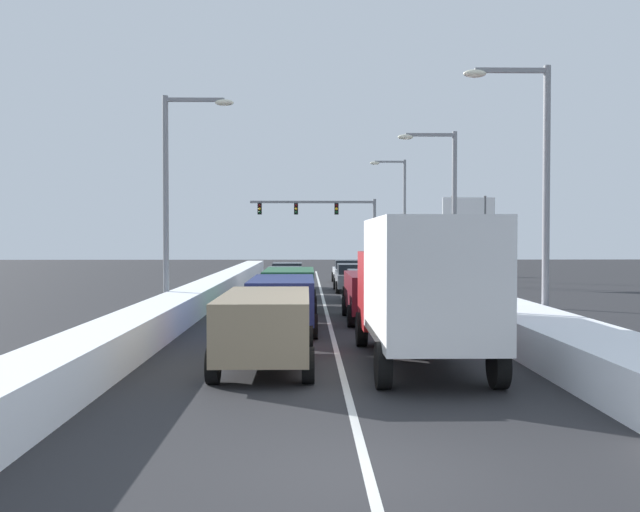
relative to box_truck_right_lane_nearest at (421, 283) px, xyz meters
The scene contains 20 objects.
ground_plane 13.05m from the box_truck_right_lane_nearest, 98.19° to the left, with size 130.83×130.83×0.00m, color #28282B.
lane_stripe_between_right_lane_and_center_lane 18.01m from the box_truck_right_lane_nearest, 95.90° to the left, with size 0.14×55.35×0.01m, color silver.
snow_bank_right_shoulder 18.20m from the box_truck_right_lane_nearest, 79.01° to the left, with size 2.17×55.35×0.90m, color white.
snow_bank_left_shoulder 19.24m from the box_truck_right_lane_nearest, 111.84° to the left, with size 1.39×55.35×0.93m, color white.
box_truck_right_lane_nearest is the anchor object (origin of this frame).
suv_maroon_right_lane_second 8.74m from the box_truck_right_lane_nearest, 91.30° to the left, with size 2.16×4.90×1.67m.
sedan_black_right_lane_third 15.33m from the box_truck_right_lane_nearest, 89.80° to the left, with size 2.00×4.50×1.51m.
sedan_gray_right_lane_fourth 22.32m from the box_truck_right_lane_nearest, 90.29° to the left, with size 2.00×4.50×1.51m.
sedan_silver_right_lane_fifth 29.24m from the box_truck_right_lane_nearest, 89.94° to the left, with size 2.00×4.50×1.51m.
suv_tan_center_lane_nearest 3.65m from the box_truck_right_lane_nearest, behind, with size 2.16×4.90×1.67m.
suv_navy_center_lane_second 6.92m from the box_truck_right_lane_nearest, 119.43° to the left, with size 2.16×4.90×1.67m.
suv_green_center_lane_third 12.63m from the box_truck_right_lane_nearest, 105.28° to the left, with size 2.16×4.90×1.67m.
sedan_charcoal_center_lane_fourth 18.73m from the box_truck_right_lane_nearest, 101.42° to the left, with size 2.00×4.50×1.51m.
sedan_white_center_lane_fifth 24.43m from the box_truck_right_lane_nearest, 98.81° to the left, with size 2.00×4.50×1.51m.
traffic_light_gantry 43.06m from the box_truck_right_lane_nearest, 90.88° to the left, with size 10.60×0.47×6.20m.
street_lamp_right_near 7.39m from the box_truck_right_lane_nearest, 50.62° to the left, with size 2.66×0.36×8.14m.
street_lamp_right_mid 15.95m from the box_truck_right_lane_nearest, 76.75° to the left, with size 2.66×0.36×7.68m.
street_lamp_right_far 35.82m from the box_truck_right_lane_nearest, 83.23° to the left, with size 2.66×0.36×8.67m.
street_lamp_left_mid 13.15m from the box_truck_right_lane_nearest, 126.00° to the left, with size 2.66×0.36×8.23m.
roadside_sign_right 27.72m from the box_truck_right_lane_nearest, 74.77° to the left, with size 3.20×0.16×5.50m.
Camera 1 is at (-0.75, -8.54, 2.93)m, focal length 39.28 mm.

